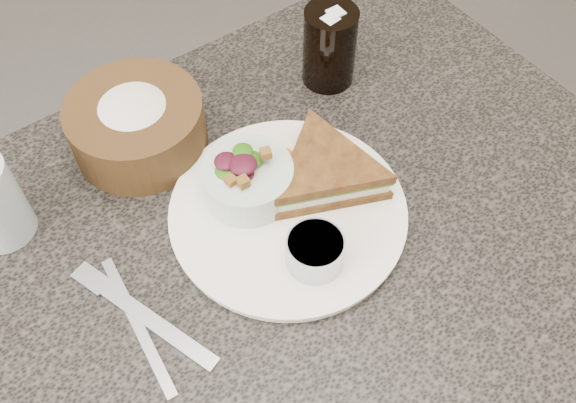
# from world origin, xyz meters

# --- Properties ---
(dining_table) EXTENTS (1.00, 0.70, 0.75)m
(dining_table) POSITION_xyz_m (0.00, 0.00, 0.38)
(dining_table) COLOR black
(dining_table) RESTS_ON floor
(dinner_plate) EXTENTS (0.29, 0.29, 0.01)m
(dinner_plate) POSITION_xyz_m (0.05, 0.02, 0.76)
(dinner_plate) COLOR white
(dinner_plate) RESTS_ON dining_table
(sandwich) EXTENTS (0.23, 0.23, 0.05)m
(sandwich) POSITION_xyz_m (0.11, 0.03, 0.79)
(sandwich) COLOR brown
(sandwich) RESTS_ON dinner_plate
(salad_bowl) EXTENTS (0.13, 0.13, 0.07)m
(salad_bowl) POSITION_xyz_m (0.02, 0.07, 0.79)
(salad_bowl) COLOR #ADBEB4
(salad_bowl) RESTS_ON dinner_plate
(dressing_ramekin) EXTENTS (0.08, 0.08, 0.04)m
(dressing_ramekin) POSITION_xyz_m (0.03, -0.05, 0.78)
(dressing_ramekin) COLOR #A2A6AF
(dressing_ramekin) RESTS_ON dinner_plate
(orange_wedge) EXTENTS (0.07, 0.07, 0.03)m
(orange_wedge) POSITION_xyz_m (0.07, 0.09, 0.78)
(orange_wedge) COLOR orange
(orange_wedge) RESTS_ON dinner_plate
(fork) EXTENTS (0.08, 0.18, 0.00)m
(fork) POSITION_xyz_m (-0.16, -0.01, 0.75)
(fork) COLOR #A7A9AF
(fork) RESTS_ON dining_table
(knife) EXTENTS (0.03, 0.19, 0.00)m
(knife) POSITION_xyz_m (-0.17, -0.00, 0.75)
(knife) COLOR #A3A6AB
(knife) RESTS_ON dining_table
(bread_basket) EXTENTS (0.23, 0.23, 0.10)m
(bread_basket) POSITION_xyz_m (-0.05, 0.23, 0.80)
(bread_basket) COLOR #473119
(bread_basket) RESTS_ON dining_table
(cola_glass) EXTENTS (0.09, 0.09, 0.13)m
(cola_glass) POSITION_xyz_m (0.23, 0.19, 0.81)
(cola_glass) COLOR black
(cola_glass) RESTS_ON dining_table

